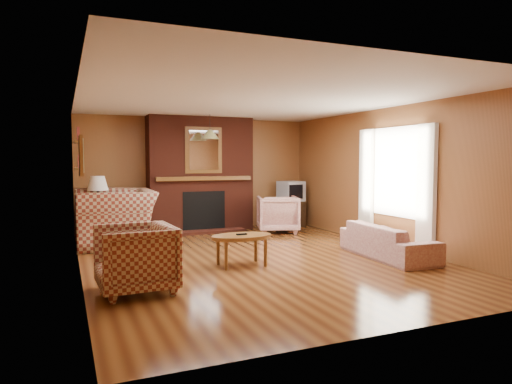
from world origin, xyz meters
name	(u,v)px	position (x,y,z in m)	size (l,w,h in m)	color
floor	(256,258)	(0.00, 0.00, 0.00)	(6.50, 6.50, 0.00)	#4E2610
ceiling	(255,99)	(0.00, 0.00, 2.40)	(6.50, 6.50, 0.00)	silver
wall_back	(197,174)	(0.00, 3.25, 1.20)	(6.50, 6.50, 0.00)	#93572D
wall_front	(403,195)	(0.00, -3.25, 1.20)	(6.50, 6.50, 0.00)	#93572D
wall_left	(78,183)	(-2.50, 0.00, 1.20)	(6.50, 6.50, 0.00)	#93572D
wall_right	(389,177)	(2.50, 0.00, 1.20)	(6.50, 6.50, 0.00)	#93572D
fireplace	(201,175)	(0.00, 2.98, 1.18)	(2.20, 0.82, 2.40)	#491A10
window_right	(394,182)	(2.45, -0.20, 1.13)	(0.10, 1.85, 2.00)	silver
bookshelf	(78,150)	(-2.44, 1.90, 1.67)	(0.09, 0.55, 0.71)	brown
botanical_print	(81,156)	(-2.47, -0.30, 1.55)	(0.05, 0.40, 0.50)	brown
pendant_light	(210,134)	(0.00, 2.30, 2.00)	(0.36, 0.36, 0.48)	black
plaid_loveseat	(115,217)	(-1.85, 2.01, 0.49)	(1.50, 1.31, 0.98)	maroon
plaid_armchair	(135,258)	(-1.95, -1.13, 0.39)	(0.83, 0.85, 0.77)	maroon
floral_sofa	(388,241)	(1.90, -0.74, 0.26)	(1.75, 0.68, 0.51)	beige
floral_armchair	(278,214)	(1.40, 2.14, 0.38)	(0.81, 0.84, 0.76)	beige
coffee_table	(242,239)	(-0.37, -0.38, 0.38)	(0.87, 0.54, 0.46)	brown
side_table	(99,225)	(-2.10, 2.45, 0.29)	(0.44, 0.44, 0.59)	brown
table_lamp	(98,191)	(-2.10, 2.45, 0.93)	(0.37, 0.37, 0.62)	silver
tv_stand	(291,214)	(2.05, 2.80, 0.29)	(0.53, 0.48, 0.57)	black
crt_tv	(291,191)	(2.05, 2.79, 0.80)	(0.56, 0.56, 0.45)	#ABADB3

